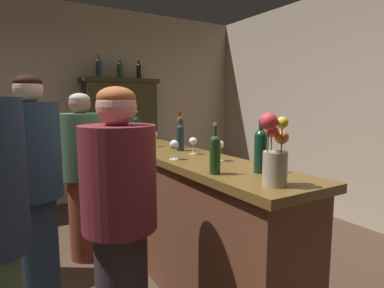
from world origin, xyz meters
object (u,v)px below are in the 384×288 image
Objects in this scene: display_cabinet at (122,138)px; wine_glass_rear at (174,146)px; flower_arrangement at (275,154)px; wine_bottle_rose at (137,128)px; display_bottle_midleft at (120,69)px; wine_bottle_riesling at (180,136)px; wine_bottle_merlot at (180,131)px; wine_glass_spare at (154,135)px; cheese_plate at (140,144)px; wine_bottle_chardonnay at (215,153)px; wine_glass_mid at (220,145)px; patron_by_cabinet at (35,188)px; bar_counter at (187,220)px; display_bottle_left at (99,67)px; patron_in_navy at (83,171)px; display_bottle_center at (139,71)px; patron_redhead at (120,218)px; wine_bottle_pinot at (261,149)px; wine_glass_front at (193,142)px.

display_cabinet reaches higher than wine_glass_rear.
display_cabinet reaches higher than flower_arrangement.
display_bottle_midleft is (0.34, 1.48, 0.72)m from wine_bottle_rose.
wine_bottle_riesling is 1.23m from flower_arrangement.
wine_bottle_merlot reaches higher than wine_glass_spare.
cheese_plate is at bearing 116.24° from wine_glass_spare.
wine_bottle_chardonnay is 0.41m from wine_glass_mid.
patron_by_cabinet is at bearing -144.63° from wine_bottle_rose.
bar_counter is at bearing -82.26° from cheese_plate.
display_bottle_left reaches higher than display_cabinet.
flower_arrangement is (-0.25, -1.40, 0.01)m from wine_bottle_merlot.
wine_bottle_riesling is at bearing 26.07° from patron_by_cabinet.
bar_counter is at bearing -111.77° from wine_bottle_merlot.
patron_in_navy is (-0.43, 0.96, -0.32)m from wine_glass_rear.
wine_glass_mid is at bearing -88.24° from display_bottle_left.
display_bottle_center is at bearing 73.42° from wine_glass_rear.
wine_bottle_riesling is 0.18× the size of patron_by_cabinet.
wine_glass_rear is at bearing -102.45° from wine_glass_spare.
patron_redhead is (-0.77, -0.15, -0.32)m from wine_glass_mid.
wine_bottle_riesling reaches higher than wine_glass_mid.
bar_counter is at bearing 73.67° from wine_bottle_chardonnay.
wine_bottle_pinot is 3.21m from display_bottle_left.
wine_glass_rear is (-0.23, 0.63, -0.04)m from wine_bottle_pinot.
wine_bottle_riesling is at bearing 89.65° from wine_bottle_pinot.
wine_bottle_chardonnay is (-0.25, 0.10, -0.02)m from wine_bottle_pinot.
wine_bottle_chardonnay is at bearing -104.11° from display_bottle_center.
display_cabinet is 12.66× the size of wine_glass_rear.
cheese_plate is 0.12× the size of patron_in_navy.
wine_bottle_chardonnay reaches higher than wine_glass_spare.
patron_in_navy reaches higher than wine_bottle_merlot.
patron_in_navy reaches higher than wine_glass_front.
display_bottle_center is at bearing 0.00° from display_cabinet.
display_bottle_left reaches higher than display_bottle_midleft.
patron_redhead is 0.94× the size of patron_by_cabinet.
display_bottle_center is (0.76, 3.02, 0.73)m from wine_bottle_chardonnay.
wine_bottle_riesling is (-0.10, -0.18, -0.02)m from wine_bottle_merlot.
cheese_plate is at bearing 130.44° from wine_bottle_merlot.
wine_bottle_rose is at bearing 95.80° from wine_glass_spare.
wine_bottle_rose is 2.21× the size of wine_glass_mid.
wine_glass_spare is (-0.09, 0.88, -0.01)m from wine_glass_mid.
bar_counter is 7.23× the size of display_bottle_left.
wine_bottle_merlot is 2.10m from display_bottle_midleft.
patron_by_cabinet is (-1.21, -0.21, -0.30)m from wine_bottle_merlot.
wine_bottle_merlot reaches higher than cheese_plate.
display_bottle_center reaches higher than wine_glass_rear.
patron_redhead reaches higher than wine_bottle_riesling.
wine_glass_mid is 1.03× the size of wine_glass_rear.
wine_glass_mid is at bearing -76.85° from bar_counter.
wine_glass_mid is (0.07, -0.32, 0.63)m from bar_counter.
wine_bottle_pinot is 1.48m from patron_by_cabinet.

